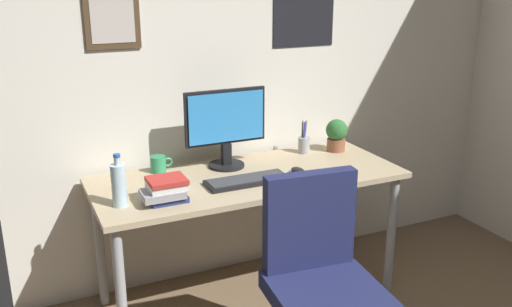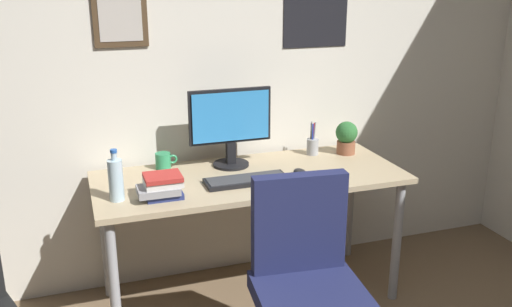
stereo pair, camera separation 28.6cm
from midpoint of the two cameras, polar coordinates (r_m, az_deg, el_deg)
name	(u,v)px [view 1 (the left image)]	position (r m, az deg, el deg)	size (l,w,h in m)	color
wall_back	(186,62)	(3.18, -9.73, 9.15)	(4.40, 0.10, 2.60)	silver
desk	(248,189)	(3.02, -3.51, -3.67)	(1.65, 0.67, 0.74)	tan
office_chair	(320,273)	(2.49, 3.17, -12.11)	(0.56, 0.57, 0.95)	#1E234C
monitor	(226,125)	(3.06, -5.78, 2.88)	(0.46, 0.20, 0.43)	black
keyboard	(247,180)	(2.88, -3.76, -2.80)	(0.43, 0.15, 0.03)	black
computer_mouse	(298,171)	(2.99, 1.60, -1.86)	(0.06, 0.11, 0.04)	black
water_bottle	(119,184)	(2.68, -16.77, -3.08)	(0.07, 0.07, 0.25)	silver
coffee_mug_near	(159,164)	(3.09, -12.49, -1.10)	(0.12, 0.08, 0.09)	#2D8C59
potted_plant	(336,134)	(3.38, 5.79, 1.95)	(0.13, 0.13, 0.20)	brown
pen_cup	(304,144)	(3.34, 2.47, 0.94)	(0.07, 0.07, 0.20)	#9EA0A5
book_stack_left	(166,190)	(2.69, -12.20, -3.69)	(0.21, 0.15, 0.12)	navy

